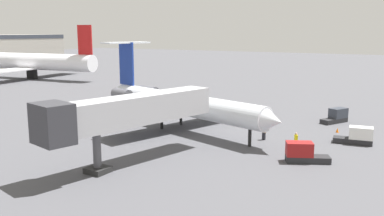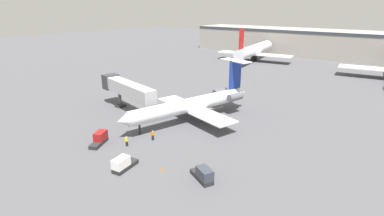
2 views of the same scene
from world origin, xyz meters
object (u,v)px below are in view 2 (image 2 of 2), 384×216
object	(u,v)px
ground_crew_marshaller	(127,141)
baggage_tug_trailing	(203,175)
regional_jet	(194,104)
baggage_tug_spare	(100,139)
baggage_tug_lead	(123,164)
ground_crew_loader	(153,135)
parked_airliner_west_end	(254,50)
traffic_cone_near	(162,169)
jet_bridge	(125,88)

from	to	relation	value
ground_crew_marshaller	baggage_tug_trailing	world-z (taller)	baggage_tug_trailing
regional_jet	baggage_tug_trailing	world-z (taller)	regional_jet
baggage_tug_spare	baggage_tug_lead	bearing A→B (deg)	-18.39
ground_crew_loader	baggage_tug_lead	xyz separation A→B (m)	(3.57, -9.26, -0.02)
regional_jet	parked_airliner_west_end	distance (m)	69.69
regional_jet	baggage_tug_trailing	xyz separation A→B (m)	(13.98, -16.28, -2.48)
baggage_tug_lead	traffic_cone_near	size ratio (longest dim) A/B	7.58
traffic_cone_near	parked_airliner_west_end	size ratio (longest dim) A/B	0.02
regional_jet	jet_bridge	xyz separation A→B (m)	(-14.89, -4.04, 1.53)
jet_bridge	baggage_tug_trailing	xyz separation A→B (m)	(28.87, -12.23, -4.01)
baggage_tug_lead	traffic_cone_near	xyz separation A→B (m)	(4.33, 3.00, -0.56)
ground_crew_marshaller	baggage_tug_lead	distance (m)	7.28
ground_crew_marshaller	jet_bridge	bearing A→B (deg)	139.53
baggage_tug_spare	parked_airliner_west_end	distance (m)	85.56
baggage_tug_trailing	baggage_tug_spare	bearing A→B (deg)	-176.15
jet_bridge	ground_crew_loader	xyz separation A→B (m)	(15.17, -7.40, -3.99)
ground_crew_marshaller	baggage_tug_trailing	xyz separation A→B (m)	(15.32, -0.68, -0.02)
jet_bridge	ground_crew_marshaller	xyz separation A→B (m)	(13.55, -11.56, -3.99)
ground_crew_loader	baggage_tug_lead	size ratio (longest dim) A/B	0.41
ground_crew_marshaller	baggage_tug_spare	xyz separation A→B (m)	(-4.17, -1.99, -0.02)
ground_crew_loader	baggage_tug_lead	distance (m)	9.92
baggage_tug_spare	traffic_cone_near	world-z (taller)	baggage_tug_spare
regional_jet	baggage_tug_spare	size ratio (longest dim) A/B	6.90
jet_bridge	traffic_cone_near	world-z (taller)	jet_bridge
baggage_tug_trailing	traffic_cone_near	bearing A→B (deg)	-166.19
ground_crew_marshaller	baggage_tug_spare	world-z (taller)	baggage_tug_spare
jet_bridge	baggage_tug_spare	bearing A→B (deg)	-55.32
ground_crew_marshaller	traffic_cone_near	distance (m)	9.77
regional_jet	baggage_tug_spare	bearing A→B (deg)	-107.41
ground_crew_loader	baggage_tug_lead	bearing A→B (deg)	-68.93
traffic_cone_near	parked_airliner_west_end	world-z (taller)	parked_airliner_west_end
baggage_tug_trailing	parked_airliner_west_end	size ratio (longest dim) A/B	0.12
regional_jet	baggage_tug_lead	world-z (taller)	regional_jet
ground_crew_marshaller	baggage_tug_lead	size ratio (longest dim) A/B	0.41
jet_bridge	traffic_cone_near	distance (m)	27.20
regional_jet	baggage_tug_spare	distance (m)	18.60
ground_crew_marshaller	ground_crew_loader	world-z (taller)	same
baggage_tug_lead	baggage_tug_trailing	world-z (taller)	same
jet_bridge	traffic_cone_near	xyz separation A→B (m)	(23.07, -13.66, -4.57)
baggage_tug_trailing	baggage_tug_spare	distance (m)	19.54
jet_bridge	ground_crew_loader	bearing A→B (deg)	-26.01
traffic_cone_near	parked_airliner_west_end	bearing A→B (deg)	108.91
jet_bridge	parked_airliner_west_end	xyz separation A→B (m)	(-5.80, 70.59, -0.50)
jet_bridge	baggage_tug_lead	world-z (taller)	jet_bridge
baggage_tug_trailing	traffic_cone_near	world-z (taller)	baggage_tug_trailing
baggage_tug_spare	traffic_cone_near	size ratio (longest dim) A/B	7.65
jet_bridge	parked_airliner_west_end	distance (m)	70.83
ground_crew_marshaller	ground_crew_loader	distance (m)	4.46
regional_jet	jet_bridge	distance (m)	15.50
ground_crew_marshaller	parked_airliner_west_end	xyz separation A→B (m)	(-19.35, 82.15, 3.50)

